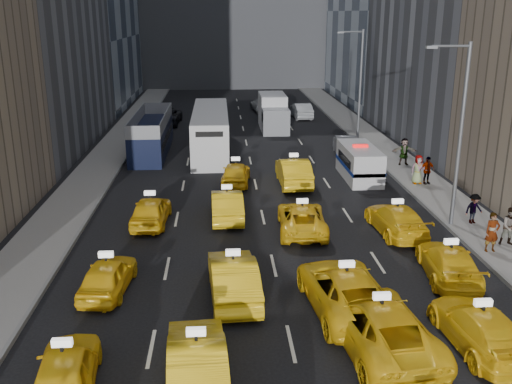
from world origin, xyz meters
TOP-DOWN VIEW (x-y plane):
  - ground at (0.00, 0.00)m, footprint 160.00×160.00m
  - sidewalk_west at (-10.50, 25.00)m, footprint 3.00×90.00m
  - sidewalk_east at (10.50, 25.00)m, footprint 3.00×90.00m
  - curb_west at (-9.05, 25.00)m, footprint 0.15×90.00m
  - curb_east at (9.05, 25.00)m, footprint 0.15×90.00m
  - streetlight_near at (9.18, 12.00)m, footprint 2.15×0.22m
  - streetlight_far at (9.18, 32.00)m, footprint 2.15×0.22m
  - taxi_4 at (-6.60, -0.12)m, footprint 2.07×4.30m
  - taxi_5 at (-2.94, -0.03)m, footprint 1.96×4.83m
  - taxi_6 at (2.78, 1.65)m, footprint 3.24×5.94m
  - taxi_7 at (5.96, 1.43)m, footprint 2.18×4.79m
  - taxi_8 at (-6.55, 6.03)m, footprint 1.95×4.05m
  - taxi_9 at (-1.77, 5.29)m, footprint 2.01×4.96m
  - taxi_10 at (2.21, 4.09)m, footprint 3.17×5.88m
  - taxi_11 at (6.91, 6.35)m, footprint 2.52×4.91m
  - taxi_12 at (-5.72, 13.33)m, footprint 1.92×4.31m
  - taxi_13 at (-1.87, 13.94)m, footprint 1.69×4.58m
  - taxi_14 at (1.75, 11.87)m, footprint 2.53×4.95m
  - taxi_15 at (6.27, 11.32)m, footprint 2.26×4.97m
  - taxi_16 at (-1.23, 20.09)m, footprint 2.10×4.32m
  - taxi_17 at (2.35, 19.79)m, footprint 1.84×5.11m
  - nypd_van at (6.76, 20.91)m, footprint 2.19×5.26m
  - double_decker at (-7.33, 28.99)m, footprint 3.74×10.54m
  - city_bus at (-2.86, 28.98)m, footprint 3.15×12.55m
  - box_truck at (2.75, 37.58)m, footprint 2.75×6.90m
  - misc_car_0 at (7.28, 27.35)m, footprint 2.06×4.69m
  - misc_car_1 at (-7.29, 40.66)m, footprint 3.02×5.95m
  - misc_car_2 at (2.62, 47.36)m, footprint 2.86×5.53m
  - misc_car_3 at (-2.96, 44.33)m, footprint 2.11×4.29m
  - misc_car_4 at (6.13, 43.04)m, footprint 1.90×4.78m
  - pedestrian_0 at (9.70, 8.55)m, footprint 0.68×0.47m
  - pedestrian_1 at (10.84, 9.16)m, footprint 0.93×0.60m
  - pedestrian_2 at (10.42, 12.02)m, footprint 1.06×0.66m
  - pedestrian_3 at (10.49, 18.93)m, footprint 1.09×0.67m
  - pedestrian_4 at (9.97, 19.08)m, footprint 0.92×0.56m
  - pedestrian_5 at (10.54, 23.60)m, footprint 1.76×0.63m

SIDE VIEW (x-z plane):
  - ground at x=0.00m, z-range 0.00..0.00m
  - sidewalk_west at x=-10.50m, z-range 0.00..0.15m
  - sidewalk_east at x=10.50m, z-range 0.00..0.15m
  - curb_west at x=-9.05m, z-range 0.00..0.18m
  - curb_east at x=9.05m, z-range 0.00..0.18m
  - taxi_8 at x=-6.55m, z-range 0.00..1.33m
  - taxi_14 at x=1.75m, z-range 0.00..1.34m
  - taxi_7 at x=5.96m, z-range 0.00..1.36m
  - taxi_11 at x=6.91m, z-range 0.00..1.36m
  - misc_car_3 at x=-2.96m, z-range 0.00..1.41m
  - taxi_15 at x=6.27m, z-range 0.00..1.41m
  - taxi_4 at x=-6.60m, z-range 0.00..1.42m
  - taxi_16 at x=-1.23m, z-range 0.00..1.42m
  - taxi_12 at x=-5.72m, z-range 0.00..1.44m
  - misc_car_0 at x=7.28m, z-range 0.00..1.50m
  - taxi_13 at x=-1.87m, z-range 0.00..1.50m
  - misc_car_2 at x=2.62m, z-range 0.00..1.53m
  - misc_car_4 at x=6.13m, z-range 0.00..1.55m
  - taxi_5 at x=-2.94m, z-range 0.00..1.56m
  - taxi_10 at x=2.21m, z-range 0.00..1.57m
  - taxi_6 at x=2.78m, z-range 0.00..1.58m
  - taxi_9 at x=-1.77m, z-range 0.00..1.60m
  - misc_car_1 at x=-7.29m, z-range 0.00..1.61m
  - taxi_17 at x=2.35m, z-range 0.00..1.68m
  - pedestrian_2 at x=10.42m, z-range 0.15..1.68m
  - nypd_van at x=6.76m, z-range -0.11..2.12m
  - pedestrian_3 at x=10.49m, z-range 0.15..1.87m
  - pedestrian_1 at x=10.84m, z-range 0.15..1.93m
  - pedestrian_4 at x=9.97m, z-range 0.15..1.94m
  - pedestrian_0 at x=9.70m, z-range 0.15..1.95m
  - pedestrian_5 at x=10.54m, z-range 0.15..2.01m
  - double_decker at x=-7.33m, z-range -0.02..2.98m
  - box_truck at x=2.75m, z-range -0.03..3.07m
  - city_bus at x=-2.86m, z-range -0.01..3.20m
  - streetlight_near at x=9.18m, z-range 0.42..9.42m
  - streetlight_far at x=9.18m, z-range 0.42..9.42m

